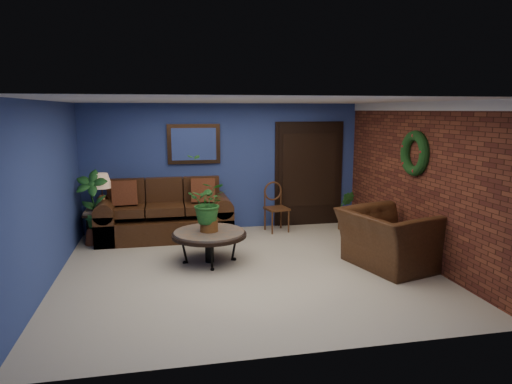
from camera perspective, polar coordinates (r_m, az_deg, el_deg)
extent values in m
plane|color=beige|center=(6.99, -1.08, -9.63)|extent=(5.50, 5.50, 0.00)
cube|color=navy|center=(9.11, -3.95, 3.12)|extent=(5.50, 0.04, 2.50)
cube|color=navy|center=(6.75, -24.75, -0.30)|extent=(0.04, 5.00, 2.50)
cube|color=brown|center=(7.65, 19.60, 1.19)|extent=(0.04, 5.00, 2.50)
cube|color=silver|center=(6.57, -1.16, 11.33)|extent=(5.50, 5.00, 0.02)
cube|color=white|center=(7.55, 19.94, 10.06)|extent=(0.03, 5.00, 0.14)
cube|color=#462C18|center=(8.97, -7.77, 5.96)|extent=(1.02, 0.06, 0.77)
cube|color=black|center=(9.50, 6.62, 2.15)|extent=(1.44, 0.06, 2.18)
torus|color=black|center=(7.61, 19.22, 4.58)|extent=(0.16, 0.72, 0.72)
cube|color=#412512|center=(8.74, -11.22, -4.36)|extent=(2.45, 1.06, 0.40)
cube|color=#412512|center=(9.03, -11.32, -1.50)|extent=(2.10, 0.29, 1.00)
cube|color=#412512|center=(8.62, -15.95, -2.22)|extent=(0.68, 0.72, 0.16)
cube|color=#412512|center=(8.59, -11.31, -2.06)|extent=(0.68, 0.72, 0.16)
cube|color=#412512|center=(8.62, -6.66, -1.89)|extent=(0.68, 0.72, 0.16)
cube|color=#412512|center=(8.79, -18.10, -4.08)|extent=(0.36, 1.06, 0.56)
cube|color=#412512|center=(8.78, -4.38, -3.60)|extent=(0.36, 1.06, 0.56)
cube|color=#632C18|center=(8.61, -16.13, -0.17)|extent=(0.45, 0.13, 0.45)
cube|color=#632C18|center=(8.60, -6.62, 0.17)|extent=(0.45, 0.13, 0.45)
cylinder|color=#524E48|center=(7.21, -5.87, -5.09)|extent=(1.10, 1.10, 0.05)
cylinder|color=black|center=(7.21, -5.87, -5.36)|extent=(1.17, 1.17, 0.05)
cylinder|color=black|center=(7.28, -5.84, -6.99)|extent=(0.14, 0.14, 0.45)
cube|color=#524E48|center=(8.78, -18.56, -2.16)|extent=(0.62, 0.62, 0.05)
cube|color=black|center=(8.79, -18.54, -2.42)|extent=(0.65, 0.65, 0.04)
cube|color=black|center=(8.88, -18.39, -5.00)|extent=(0.55, 0.55, 0.03)
cylinder|color=black|center=(8.63, -20.36, -4.43)|extent=(0.03, 0.03, 0.57)
cylinder|color=black|center=(8.56, -16.93, -4.34)|extent=(0.03, 0.03, 0.57)
cylinder|color=black|center=(9.13, -19.87, -3.62)|extent=(0.03, 0.03, 0.57)
cylinder|color=black|center=(9.06, -16.64, -3.53)|extent=(0.03, 0.03, 0.57)
cylinder|color=#462C18|center=(8.77, -18.57, -1.85)|extent=(0.23, 0.23, 0.05)
sphere|color=#462C18|center=(8.75, -18.62, -1.13)|extent=(0.21, 0.21, 0.21)
cylinder|color=#462C18|center=(8.72, -18.68, -0.03)|extent=(0.02, 0.02, 0.27)
cone|color=tan|center=(8.69, -18.75, 1.20)|extent=(0.38, 0.38, 0.27)
cube|color=#562B18|center=(8.99, 2.61, -2.09)|extent=(0.49, 0.49, 0.04)
torus|color=#562B18|center=(9.09, 2.13, 0.12)|extent=(0.39, 0.11, 0.39)
cylinder|color=#562B18|center=(8.82, 2.05, -3.93)|extent=(0.03, 0.03, 0.44)
cylinder|color=#562B18|center=(8.96, 4.10, -3.71)|extent=(0.03, 0.03, 0.44)
cylinder|color=#562B18|center=(9.13, 1.13, -3.43)|extent=(0.03, 0.03, 0.44)
cylinder|color=#562B18|center=(9.27, 3.13, -3.23)|extent=(0.03, 0.03, 0.44)
imported|color=#412512|center=(7.27, 16.36, -5.66)|extent=(1.49, 1.61, 0.87)
cylinder|color=brown|center=(7.18, -5.89, -4.20)|extent=(0.28, 0.28, 0.18)
imported|color=#1B5621|center=(7.09, -5.94, -1.30)|extent=(0.69, 0.63, 0.66)
cylinder|color=brown|center=(9.39, 11.01, -3.98)|extent=(0.26, 0.26, 0.20)
imported|color=#1B5621|center=(9.31, 11.09, -1.79)|extent=(0.42, 0.38, 0.63)
cylinder|color=brown|center=(8.71, -19.53, -5.17)|extent=(0.34, 0.34, 0.30)
imported|color=#1B5621|center=(8.57, -19.79, -1.04)|extent=(0.65, 0.52, 1.08)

